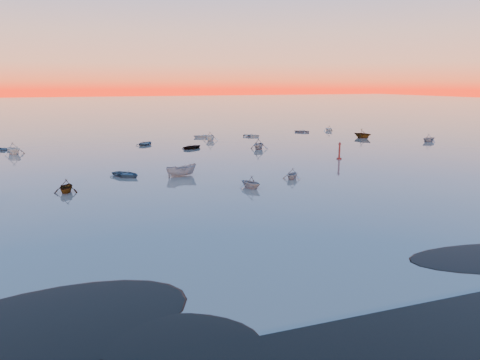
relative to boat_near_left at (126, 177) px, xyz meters
name	(u,v)px	position (x,y,z in m)	size (l,w,h in m)	color
ground	(131,131)	(8.48, 60.15, 0.00)	(600.00, 600.00, 0.00)	#655C54
mud_lobes	(361,296)	(8.48, -40.85, 0.01)	(140.00, 6.00, 0.07)	black
moored_fleet	(169,158)	(8.48, 13.15, 0.00)	(124.00, 58.00, 1.20)	silver
boat_near_left	(126,177)	(0.00, 0.00, 0.00)	(4.25, 1.77, 1.06)	#344E63
boat_near_center	(181,176)	(6.95, -2.18, 0.00)	(4.30, 1.82, 1.49)	slate
boat_near_right	(251,188)	(12.96, -12.05, 0.00)	(3.27, 1.47, 1.15)	slate
channel_marker	(339,152)	(34.25, 2.62, 1.16)	(0.83, 0.83, 2.93)	#4E1310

